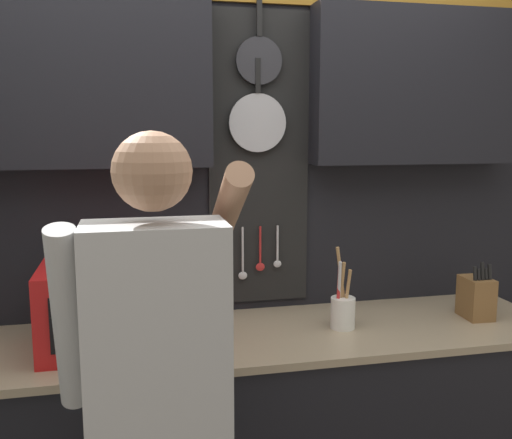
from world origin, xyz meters
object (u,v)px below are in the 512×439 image
person (158,383)px  knife_block (476,297)px  microwave (109,306)px  utensil_crock (343,309)px

person → knife_block: bearing=24.5°
knife_block → person: person is taller
microwave → knife_block: microwave is taller
microwave → utensil_crock: utensil_crock is taller
microwave → knife_block: (1.55, 0.00, -0.07)m
knife_block → person: bearing=-155.5°
microwave → utensil_crock: size_ratio=1.43×
knife_block → utensil_crock: 0.62m
knife_block → utensil_crock: utensil_crock is taller
knife_block → person: size_ratio=0.15×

